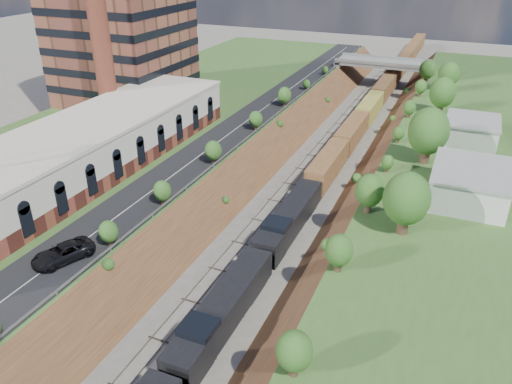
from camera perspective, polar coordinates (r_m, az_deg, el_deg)
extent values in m
cube|color=#3A6027|center=(95.57, -12.98, 6.18)|extent=(44.00, 180.00, 5.00)
cube|color=brown|center=(86.14, -0.73, 2.77)|extent=(10.00, 180.00, 10.00)
cube|color=brown|center=(80.65, 13.73, 0.17)|extent=(10.00, 180.00, 10.00)
cube|color=gray|center=(83.37, 4.56, 1.89)|extent=(1.58, 180.00, 0.18)
cube|color=gray|center=(82.06, 8.00, 1.27)|extent=(1.58, 180.00, 0.18)
cube|color=black|center=(86.00, -3.51, 6.31)|extent=(8.00, 180.00, 0.10)
cube|color=#99999E|center=(84.17, -1.00, 6.26)|extent=(0.06, 171.00, 0.30)
cube|color=brown|center=(75.63, -19.61, 2.61)|extent=(14.00, 62.00, 2.20)
cube|color=beige|center=(74.43, -20.00, 4.88)|extent=(14.00, 62.00, 4.30)
cube|color=beige|center=(73.63, -20.29, 6.61)|extent=(14.30, 62.30, 0.50)
cylinder|color=brown|center=(89.09, -17.75, 19.14)|extent=(3.20, 3.20, 40.00)
cube|color=gray|center=(141.41, 9.52, 13.44)|extent=(1.50, 8.00, 6.20)
cube|color=gray|center=(137.98, 18.99, 12.04)|extent=(1.50, 8.00, 6.20)
cube|color=gray|center=(138.55, 14.36, 14.03)|extent=(24.00, 8.00, 1.00)
cube|color=gray|center=(134.52, 14.08, 14.04)|extent=(24.00, 0.30, 0.80)
cube|color=gray|center=(142.25, 14.69, 14.64)|extent=(24.00, 0.30, 0.80)
cube|color=silver|center=(69.89, 23.18, 0.76)|extent=(9.00, 12.00, 4.00)
cube|color=silver|center=(90.48, 23.37, 6.35)|extent=(8.00, 10.00, 3.60)
cylinder|color=#473323|center=(59.52, 16.45, -3.40)|extent=(1.30, 1.30, 2.62)
ellipsoid|color=#26501C|center=(58.05, 16.84, -0.72)|extent=(5.25, 5.25, 6.30)
cylinder|color=#473323|center=(54.40, -18.96, -7.80)|extent=(0.66, 0.66, 1.22)
ellipsoid|color=#26501C|center=(53.61, -19.20, -6.50)|extent=(2.45, 2.45, 2.94)
cube|color=black|center=(50.93, -3.78, -13.30)|extent=(3.12, 18.70, 3.06)
cube|color=black|center=(65.86, 3.88, -3.05)|extent=(3.12, 18.70, 3.06)
cube|color=brown|center=(135.97, 15.05, 12.22)|extent=(3.12, 132.65, 3.74)
imported|color=black|center=(56.26, -21.20, -6.51)|extent=(5.25, 7.07, 1.78)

